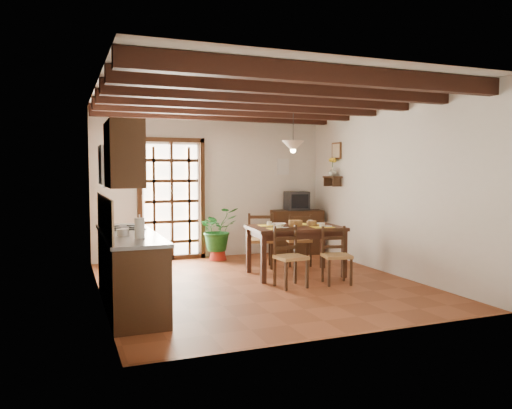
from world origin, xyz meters
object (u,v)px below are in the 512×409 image
chair_near_right (336,266)px  pendant_lamp (293,145)px  chair_far_left (260,250)px  crt_tv (297,201)px  kitchen_counter (129,269)px  chair_far_right (299,249)px  potted_plant (218,230)px  sideboard (296,232)px  dining_table (295,233)px  chair_near_left (290,268)px

chair_near_right → pendant_lamp: (-0.31, 0.87, 1.81)m
chair_far_left → pendant_lamp: (0.31, -0.67, 1.78)m
crt_tv → kitchen_counter: bearing=-135.4°
pendant_lamp → chair_far_right: bearing=55.9°
potted_plant → pendant_lamp: size_ratio=2.50×
potted_plant → sideboard: bearing=5.3°
crt_tv → dining_table: bearing=-109.6°
kitchen_counter → chair_near_right: 3.03m
kitchen_counter → pendant_lamp: pendant_lamp is taller
dining_table → chair_far_right: (0.41, 0.71, -0.40)m
chair_near_right → dining_table: bearing=123.3°
chair_near_left → kitchen_counter: bearing=-179.1°
kitchen_counter → pendant_lamp: size_ratio=2.66×
kitchen_counter → dining_table: bearing=19.4°
pendant_lamp → potted_plant: bearing=115.7°
dining_table → crt_tv: size_ratio=3.20×
potted_plant → crt_tv: bearing=5.1°
dining_table → chair_near_left: bearing=-116.2°
chair_far_left → crt_tv: bearing=-120.8°
pendant_lamp → chair_far_left: bearing=114.8°
pendant_lamp → sideboard: bearing=62.3°
chair_near_right → chair_far_right: chair_far_right is taller
kitchen_counter → pendant_lamp: 3.32m
potted_plant → chair_near_left: bearing=-81.7°
kitchen_counter → dining_table: kitchen_counter is taller
sideboard → chair_near_right: bearing=-89.8°
crt_tv → pendant_lamp: bearing=-110.9°
dining_table → pendant_lamp: bearing=94.4°
dining_table → potted_plant: potted_plant is taller
chair_near_right → sideboard: 2.71m
chair_far_left → chair_far_right: (0.72, -0.06, -0.01)m
kitchen_counter → chair_far_right: 3.55m
chair_near_right → potted_plant: bearing=125.1°
crt_tv → sideboard: bearing=96.9°
chair_near_right → pendant_lamp: size_ratio=1.00×
chair_near_right → crt_tv: size_ratio=1.78×
chair_far_left → potted_plant: size_ratio=0.45×
chair_far_right → potted_plant: size_ratio=0.43×
kitchen_counter → potted_plant: 3.30m
chair_far_left → pendant_lamp: pendant_lamp is taller
dining_table → crt_tv: (0.93, 1.86, 0.38)m
kitchen_counter → pendant_lamp: bearing=21.3°
dining_table → chair_near_left: chair_near_left is taller
dining_table → chair_far_left: (-0.31, 0.77, -0.39)m
chair_near_right → chair_far_left: 1.65m
chair_near_left → sideboard: size_ratio=0.85×
kitchen_counter → dining_table: (2.71, 0.96, 0.21)m
dining_table → sideboard: (0.93, 1.87, -0.25)m
chair_near_left → chair_near_right: 0.73m
chair_near_right → chair_far_right: bearing=97.3°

